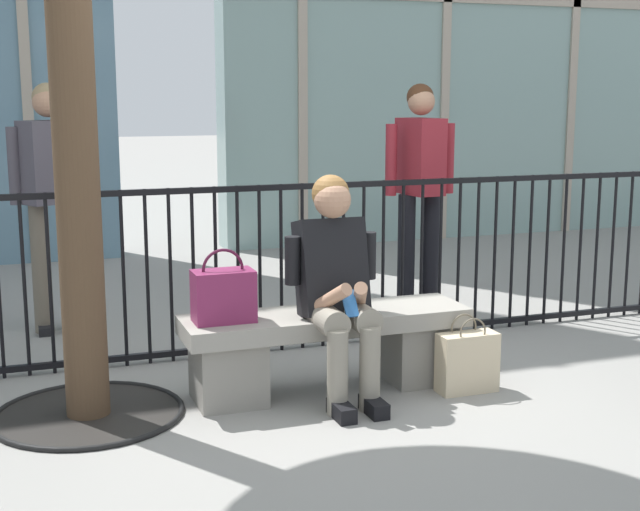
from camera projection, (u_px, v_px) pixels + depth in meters
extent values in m
plane|color=gray|center=(326.00, 390.00, 4.93)|extent=(60.00, 60.00, 0.00)
cube|color=gray|center=(326.00, 321.00, 4.86)|extent=(1.60, 0.44, 0.10)
cube|color=gray|center=(228.00, 370.00, 4.72)|extent=(0.36, 0.37, 0.35)
cube|color=gray|center=(417.00, 350.00, 5.09)|extent=(0.36, 0.37, 0.35)
cylinder|color=gray|center=(324.00, 317.00, 4.66)|extent=(0.15, 0.40, 0.15)
cylinder|color=gray|center=(338.00, 373.00, 4.52)|extent=(0.11, 0.11, 0.45)
cube|color=black|center=(342.00, 411.00, 4.49)|extent=(0.09, 0.22, 0.08)
cylinder|color=gray|center=(356.00, 314.00, 4.72)|extent=(0.15, 0.40, 0.15)
cylinder|color=gray|center=(370.00, 369.00, 4.58)|extent=(0.11, 0.11, 0.45)
cube|color=black|center=(374.00, 407.00, 4.55)|extent=(0.09, 0.22, 0.08)
cube|color=black|center=(331.00, 267.00, 4.77)|extent=(0.36, 0.30, 0.55)
cylinder|color=black|center=(292.00, 261.00, 4.69)|extent=(0.08, 0.08, 0.26)
cylinder|color=tan|center=(331.00, 298.00, 4.56)|extent=(0.16, 0.28, 0.20)
cylinder|color=black|center=(368.00, 255.00, 4.84)|extent=(0.08, 0.08, 0.26)
cylinder|color=tan|center=(360.00, 296.00, 4.62)|extent=(0.16, 0.28, 0.20)
cube|color=#2D6BB7|center=(350.00, 303.00, 4.54)|extent=(0.07, 0.10, 0.13)
sphere|color=tan|center=(332.00, 200.00, 4.69)|extent=(0.20, 0.20, 0.20)
sphere|color=olive|center=(331.00, 194.00, 4.71)|extent=(0.20, 0.20, 0.20)
cube|color=#7A234C|center=(223.00, 296.00, 4.62)|extent=(0.32, 0.18, 0.28)
torus|color=#49152D|center=(223.00, 270.00, 4.60)|extent=(0.22, 0.02, 0.22)
cube|color=beige|center=(467.00, 362.00, 4.88)|extent=(0.34, 0.15, 0.33)
torus|color=#685E4C|center=(473.00, 332.00, 4.80)|extent=(0.16, 0.01, 0.16)
torus|color=#685E4C|center=(464.00, 328.00, 4.89)|extent=(0.16, 0.01, 0.16)
cylinder|color=black|center=(406.00, 254.00, 6.58)|extent=(0.13, 0.13, 0.90)
cube|color=black|center=(407.00, 310.00, 6.62)|extent=(0.09, 0.22, 0.06)
cylinder|color=black|center=(430.00, 253.00, 6.65)|extent=(0.13, 0.13, 0.90)
cube|color=black|center=(431.00, 308.00, 6.69)|extent=(0.09, 0.22, 0.06)
cube|color=maroon|center=(420.00, 156.00, 6.48)|extent=(0.26, 0.40, 0.56)
cylinder|color=maroon|center=(391.00, 160.00, 6.41)|extent=(0.08, 0.08, 0.52)
cylinder|color=maroon|center=(448.00, 158.00, 6.57)|extent=(0.08, 0.08, 0.52)
sphere|color=tan|center=(421.00, 101.00, 6.41)|extent=(0.20, 0.20, 0.20)
sphere|color=#472816|center=(420.00, 97.00, 6.42)|extent=(0.20, 0.20, 0.20)
cylinder|color=#6B6051|center=(41.00, 269.00, 6.05)|extent=(0.13, 0.13, 0.90)
cube|color=black|center=(45.00, 329.00, 6.09)|extent=(0.09, 0.22, 0.06)
cylinder|color=#6B6051|center=(71.00, 267.00, 6.12)|extent=(0.13, 0.13, 0.90)
cube|color=black|center=(75.00, 326.00, 6.16)|extent=(0.09, 0.22, 0.06)
cube|color=#4C4751|center=(51.00, 162.00, 5.95)|extent=(0.44, 0.38, 0.56)
cylinder|color=#4C4751|center=(14.00, 166.00, 5.88)|extent=(0.08, 0.08, 0.52)
cylinder|color=#4C4751|center=(86.00, 164.00, 6.04)|extent=(0.08, 0.08, 0.52)
sphere|color=tan|center=(47.00, 102.00, 5.88)|extent=(0.20, 0.20, 0.20)
sphere|color=#997F59|center=(47.00, 98.00, 5.90)|extent=(0.20, 0.20, 0.20)
cube|color=silver|center=(88.00, 155.00, 5.93)|extent=(0.07, 0.01, 0.14)
cylinder|color=black|center=(24.00, 286.00, 5.09)|extent=(0.02, 0.02, 1.08)
cylinder|color=black|center=(50.00, 284.00, 5.13)|extent=(0.02, 0.02, 1.08)
cylinder|color=black|center=(75.00, 283.00, 5.18)|extent=(0.02, 0.02, 1.08)
cylinder|color=black|center=(100.00, 281.00, 5.23)|extent=(0.02, 0.02, 1.08)
cylinder|color=black|center=(124.00, 279.00, 5.27)|extent=(0.02, 0.02, 1.08)
cylinder|color=black|center=(147.00, 278.00, 5.32)|extent=(0.02, 0.02, 1.08)
cylinder|color=black|center=(171.00, 276.00, 5.37)|extent=(0.02, 0.02, 1.08)
cylinder|color=black|center=(194.00, 274.00, 5.42)|extent=(0.02, 0.02, 1.08)
cylinder|color=black|center=(216.00, 273.00, 5.46)|extent=(0.02, 0.02, 1.08)
cylinder|color=black|center=(238.00, 271.00, 5.51)|extent=(0.02, 0.02, 1.08)
cylinder|color=black|center=(260.00, 270.00, 5.56)|extent=(0.02, 0.02, 1.08)
cylinder|color=black|center=(281.00, 268.00, 5.60)|extent=(0.02, 0.02, 1.08)
cylinder|color=black|center=(302.00, 267.00, 5.65)|extent=(0.02, 0.02, 1.08)
cylinder|color=black|center=(323.00, 265.00, 5.70)|extent=(0.02, 0.02, 1.08)
cylinder|color=black|center=(343.00, 264.00, 5.75)|extent=(0.02, 0.02, 1.08)
cylinder|color=black|center=(363.00, 263.00, 5.79)|extent=(0.02, 0.02, 1.08)
cylinder|color=black|center=(383.00, 261.00, 5.84)|extent=(0.02, 0.02, 1.08)
cylinder|color=black|center=(402.00, 260.00, 5.89)|extent=(0.02, 0.02, 1.08)
cylinder|color=black|center=(421.00, 259.00, 5.93)|extent=(0.02, 0.02, 1.08)
cylinder|color=black|center=(440.00, 257.00, 5.98)|extent=(0.02, 0.02, 1.08)
cylinder|color=black|center=(459.00, 256.00, 6.03)|extent=(0.02, 0.02, 1.08)
cylinder|color=black|center=(477.00, 255.00, 6.08)|extent=(0.02, 0.02, 1.08)
cylinder|color=black|center=(495.00, 254.00, 6.12)|extent=(0.02, 0.02, 1.08)
cylinder|color=black|center=(512.00, 252.00, 6.17)|extent=(0.02, 0.02, 1.08)
cylinder|color=black|center=(530.00, 251.00, 6.22)|extent=(0.02, 0.02, 1.08)
cylinder|color=black|center=(547.00, 250.00, 6.26)|extent=(0.02, 0.02, 1.08)
cylinder|color=black|center=(564.00, 249.00, 6.31)|extent=(0.02, 0.02, 1.08)
cylinder|color=black|center=(580.00, 248.00, 6.36)|extent=(0.02, 0.02, 1.08)
cylinder|color=black|center=(597.00, 246.00, 6.40)|extent=(0.02, 0.02, 1.08)
cylinder|color=black|center=(613.00, 245.00, 6.45)|extent=(0.02, 0.02, 1.08)
cylinder|color=black|center=(628.00, 244.00, 6.50)|extent=(0.02, 0.02, 1.08)
cube|color=black|center=(282.00, 342.00, 5.69)|extent=(7.65, 0.04, 0.04)
cube|color=black|center=(281.00, 187.00, 5.51)|extent=(7.65, 0.04, 0.04)
cylinder|color=black|center=(89.00, 414.00, 4.54)|extent=(0.95, 0.95, 0.01)
torus|color=black|center=(89.00, 413.00, 4.54)|extent=(0.98, 0.98, 0.03)
cylinder|color=#4C3826|center=(72.00, 80.00, 4.23)|extent=(0.22, 0.22, 3.40)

